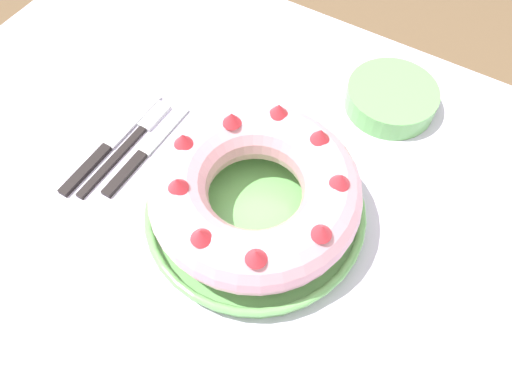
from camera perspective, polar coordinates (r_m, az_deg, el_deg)
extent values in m
plane|color=brown|center=(1.43, -0.72, -19.00)|extent=(8.00, 8.00, 0.00)
cube|color=silver|center=(0.72, -1.36, -5.33)|extent=(1.25, 0.96, 0.03)
cylinder|color=brown|center=(1.43, -11.47, 10.85)|extent=(0.06, 0.06, 0.73)
cylinder|color=#6BB760|center=(0.71, 0.00, -2.67)|extent=(0.30, 0.30, 0.01)
torus|color=#6BB760|center=(0.70, 0.00, -2.00)|extent=(0.31, 0.31, 0.01)
torus|color=#E09EAD|center=(0.66, 0.00, 0.00)|extent=(0.28, 0.28, 0.08)
cone|color=red|center=(0.58, 7.65, -4.17)|extent=(0.04, 0.04, 0.02)
cone|color=red|center=(0.62, 9.62, 1.44)|extent=(0.03, 0.03, 0.02)
cone|color=red|center=(0.66, 7.36, 6.53)|extent=(0.04, 0.04, 0.02)
cone|color=red|center=(0.68, 2.61, 9.41)|extent=(0.03, 0.03, 0.02)
cone|color=red|center=(0.67, -2.80, 8.42)|extent=(0.03, 0.03, 0.02)
cone|color=red|center=(0.65, -8.33, 5.99)|extent=(0.04, 0.04, 0.02)
cone|color=red|center=(0.61, -8.98, 0.96)|extent=(0.04, 0.04, 0.02)
cone|color=red|center=(0.58, -6.34, -4.83)|extent=(0.04, 0.04, 0.02)
cone|color=red|center=(0.56, 0.02, -7.24)|extent=(0.03, 0.03, 0.02)
cube|color=black|center=(0.80, -16.06, 3.42)|extent=(0.01, 0.15, 0.01)
cube|color=silver|center=(0.84, -11.53, 8.50)|extent=(0.02, 0.06, 0.01)
cube|color=black|center=(0.80, -18.90, 2.43)|extent=(0.02, 0.10, 0.01)
cube|color=silver|center=(0.84, -13.85, 8.02)|extent=(0.02, 0.13, 0.00)
cube|color=black|center=(0.78, -14.77, 2.02)|extent=(0.02, 0.09, 0.01)
cube|color=silver|center=(0.82, -10.44, 7.01)|extent=(0.02, 0.11, 0.00)
cylinder|color=#6BB760|center=(0.86, 15.19, 10.33)|extent=(0.15, 0.15, 0.04)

